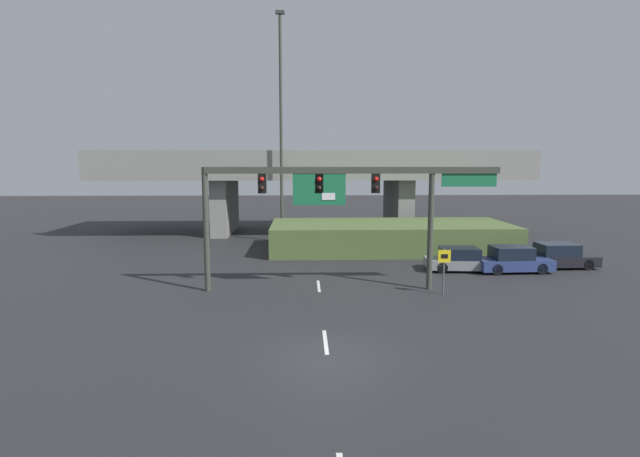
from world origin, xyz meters
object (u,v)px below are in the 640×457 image
(highway_light_pole_near, at_px, (281,125))
(parked_sedan_far_right, at_px, (558,256))
(speed_limit_sign, at_px, (444,265))
(parked_sedan_near_right, at_px, (461,260))
(signal_gantry, at_px, (340,192))
(parked_sedan_mid_right, at_px, (513,260))

(highway_light_pole_near, xyz_separation_m, parked_sedan_far_right, (17.09, -10.47, -8.54))
(speed_limit_sign, relative_size, parked_sedan_near_right, 0.51)
(highway_light_pole_near, xyz_separation_m, parked_sedan_near_right, (10.96, -11.10, -8.59))
(highway_light_pole_near, distance_m, parked_sedan_far_right, 21.78)
(highway_light_pole_near, height_order, parked_sedan_near_right, highway_light_pole_near)
(highway_light_pole_near, relative_size, parked_sedan_near_right, 4.07)
(speed_limit_sign, relative_size, highway_light_pole_near, 0.13)
(signal_gantry, xyz_separation_m, parked_sedan_near_right, (7.45, 4.25, -4.27))
(speed_limit_sign, relative_size, parked_sedan_far_right, 0.52)
(parked_sedan_near_right, bearing_deg, signal_gantry, -145.54)
(speed_limit_sign, bearing_deg, parked_sedan_near_right, 64.50)
(speed_limit_sign, xyz_separation_m, parked_sedan_mid_right, (5.42, 4.87, -0.78))
(signal_gantry, height_order, speed_limit_sign, signal_gantry)
(signal_gantry, bearing_deg, parked_sedan_mid_right, 20.18)
(parked_sedan_near_right, height_order, parked_sedan_far_right, parked_sedan_far_right)
(signal_gantry, distance_m, speed_limit_sign, 6.09)
(speed_limit_sign, xyz_separation_m, parked_sedan_far_right, (8.67, 5.96, -0.78))
(parked_sedan_near_right, relative_size, parked_sedan_far_right, 1.01)
(speed_limit_sign, height_order, parked_sedan_far_right, speed_limit_sign)
(highway_light_pole_near, distance_m, parked_sedan_mid_right, 19.94)
(speed_limit_sign, distance_m, parked_sedan_near_right, 5.96)
(parked_sedan_near_right, bearing_deg, parked_sedan_mid_right, -4.29)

